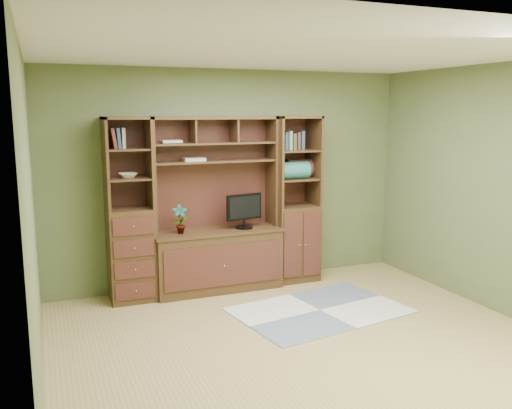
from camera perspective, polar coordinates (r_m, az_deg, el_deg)
name	(u,v)px	position (r m, az deg, el deg)	size (l,w,h in m)	color
room	(306,204)	(4.80, 5.31, 0.08)	(4.60, 4.10, 2.64)	tan
center_hutch	(217,205)	(6.33, -4.14, -0.06)	(1.54, 0.53, 2.05)	#432B17
left_tower	(130,210)	(6.15, -13.16, -0.60)	(0.50, 0.45, 2.05)	#432B17
right_tower	(294,199)	(6.75, 4.07, 0.55)	(0.55, 0.45, 2.05)	#432B17
rug	(320,310)	(5.94, 6.74, -11.00)	(1.75, 1.17, 0.01)	#A7ABAC
monitor	(244,205)	(6.41, -1.27, -0.02)	(0.46, 0.21, 0.57)	black
orchid	(180,219)	(6.20, -8.01, -1.55)	(0.18, 0.12, 0.33)	#B5513D
magazines	(194,159)	(6.28, -6.56, 4.74)	(0.24, 0.18, 0.04)	#BDB5A1
bowl	(128,175)	(6.09, -13.32, 3.01)	(0.20, 0.20, 0.05)	silver
blanket_teal	(294,170)	(6.64, 4.02, 3.62)	(0.36, 0.21, 0.21)	#2B726C
blanket_red	(302,168)	(6.83, 4.86, 3.85)	(0.41, 0.23, 0.23)	brown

